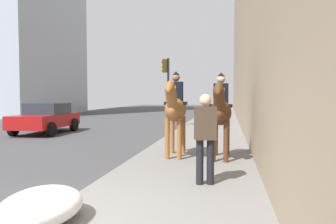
% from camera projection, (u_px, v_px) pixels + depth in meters
% --- Properties ---
extents(mounted_horse_near, '(2.15, 0.61, 2.35)m').
position_uv_depth(mounted_horse_near, '(175.00, 109.00, 8.80)').
color(mounted_horse_near, brown).
rests_on(mounted_horse_near, sidewalk_slab).
extents(mounted_horse_far, '(2.15, 0.61, 2.29)m').
position_uv_depth(mounted_horse_far, '(221.00, 111.00, 8.45)').
color(mounted_horse_far, '#4C2B16').
rests_on(mounted_horse_far, sidewalk_slab).
extents(pedestrian_greeting, '(0.33, 0.44, 1.70)m').
position_uv_depth(pedestrian_greeting, '(205.00, 133.00, 6.04)').
color(pedestrian_greeting, black).
rests_on(pedestrian_greeting, sidewalk_slab).
extents(car_near_lane, '(3.90, 2.14, 1.44)m').
position_uv_depth(car_near_lane, '(46.00, 118.00, 15.42)').
color(car_near_lane, maroon).
rests_on(car_near_lane, ground).
extents(traffic_light_near_curb, '(0.20, 0.44, 3.78)m').
position_uv_depth(traffic_light_near_curb, '(167.00, 82.00, 17.21)').
color(traffic_light_near_curb, black).
rests_on(traffic_light_near_curb, ground).
extents(snow_pile_near, '(1.30, 1.00, 0.45)m').
position_uv_depth(snow_pile_near, '(41.00, 206.00, 4.21)').
color(snow_pile_near, white).
rests_on(snow_pile_near, sidewalk_slab).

